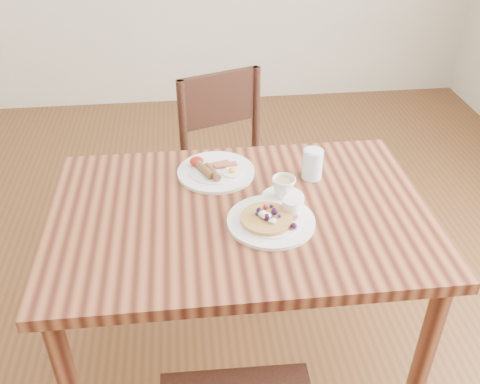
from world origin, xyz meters
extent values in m
plane|color=#553418|center=(0.00, 0.00, 0.00)|extent=(5.00, 5.00, 0.00)
cube|color=brown|center=(0.00, 0.00, 0.73)|extent=(1.20, 0.80, 0.04)
cylinder|color=brown|center=(0.54, -0.34, 0.35)|extent=(0.06, 0.06, 0.71)
cylinder|color=brown|center=(0.54, 0.34, 0.35)|extent=(0.06, 0.06, 0.71)
cylinder|color=brown|center=(-0.54, 0.34, 0.35)|extent=(0.06, 0.06, 0.71)
cube|color=#391E14|center=(0.06, 0.64, 0.45)|extent=(0.53, 0.53, 0.04)
cylinder|color=#391E14|center=(-0.05, 0.41, 0.21)|extent=(0.04, 0.04, 0.43)
cylinder|color=#391E14|center=(0.29, 0.53, 0.21)|extent=(0.04, 0.04, 0.43)
cylinder|color=#391E14|center=(-0.17, 0.75, 0.21)|extent=(0.04, 0.04, 0.43)
cylinder|color=#391E14|center=(0.17, 0.87, 0.21)|extent=(0.04, 0.04, 0.43)
cylinder|color=#391E14|center=(0.17, 0.87, 0.67)|extent=(0.04, 0.04, 0.43)
cylinder|color=#391E14|center=(-0.17, 0.75, 0.67)|extent=(0.04, 0.04, 0.43)
cube|color=#391E14|center=(0.00, 0.82, 0.76)|extent=(0.37, 0.15, 0.24)
cylinder|color=white|center=(0.09, -0.08, 0.76)|extent=(0.27, 0.27, 0.01)
cylinder|color=white|center=(0.09, -0.08, 0.76)|extent=(0.19, 0.19, 0.01)
cylinder|color=#B22D59|center=(0.14, -0.07, 0.77)|extent=(0.07, 0.07, 0.00)
cylinder|color=#C68C47|center=(0.07, -0.08, 0.77)|extent=(0.16, 0.16, 0.01)
ellipsoid|color=white|center=(0.07, -0.09, 0.79)|extent=(0.03, 0.03, 0.02)
ellipsoid|color=white|center=(0.08, -0.11, 0.79)|extent=(0.02, 0.02, 0.01)
cylinder|color=white|center=(0.16, -0.04, 0.79)|extent=(0.06, 0.06, 0.04)
cylinder|color=#591E07|center=(0.16, -0.04, 0.80)|extent=(0.05, 0.05, 0.00)
sphere|color=black|center=(0.10, -0.07, 0.79)|extent=(0.02, 0.02, 0.02)
sphere|color=#1E234C|center=(0.10, -0.05, 0.78)|extent=(0.01, 0.01, 0.01)
sphere|color=#1E234C|center=(0.09, -0.03, 0.78)|extent=(0.01, 0.01, 0.01)
sphere|color=#B21938|center=(0.07, -0.05, 0.79)|extent=(0.02, 0.02, 0.02)
sphere|color=black|center=(0.06, -0.06, 0.79)|extent=(0.02, 0.02, 0.02)
sphere|color=#1E234C|center=(0.05, -0.08, 0.78)|extent=(0.01, 0.01, 0.01)
sphere|color=black|center=(0.07, -0.08, 0.79)|extent=(0.02, 0.02, 0.02)
sphere|color=#1E234C|center=(0.09, -0.09, 0.78)|extent=(0.01, 0.01, 0.01)
sphere|color=#1E234C|center=(0.11, -0.09, 0.78)|extent=(0.01, 0.01, 0.01)
sphere|color=#1E234C|center=(0.15, -0.12, 0.77)|extent=(0.01, 0.01, 0.01)
sphere|color=#B21938|center=(0.17, -0.08, 0.77)|extent=(0.01, 0.01, 0.01)
sphere|color=black|center=(0.16, -0.04, 0.78)|extent=(0.02, 0.02, 0.02)
sphere|color=#1E234C|center=(0.14, -0.01, 0.77)|extent=(0.01, 0.01, 0.01)
cylinder|color=white|center=(-0.06, 0.23, 0.76)|extent=(0.27, 0.27, 0.01)
cylinder|color=white|center=(-0.06, 0.23, 0.76)|extent=(0.19, 0.19, 0.01)
cylinder|color=brown|center=(-0.10, 0.21, 0.78)|extent=(0.06, 0.10, 0.03)
cylinder|color=brown|center=(-0.07, 0.19, 0.78)|extent=(0.06, 0.10, 0.03)
cube|color=maroon|center=(-0.05, 0.26, 0.77)|extent=(0.08, 0.04, 0.01)
cube|color=maroon|center=(-0.02, 0.24, 0.77)|extent=(0.08, 0.03, 0.01)
cylinder|color=white|center=(0.00, 0.20, 0.77)|extent=(0.07, 0.07, 0.00)
ellipsoid|color=yellow|center=(0.00, 0.20, 0.78)|extent=(0.03, 0.03, 0.01)
ellipsoid|color=#A5190F|center=(-0.12, 0.27, 0.78)|extent=(0.05, 0.05, 0.03)
cylinder|color=white|center=(0.15, 0.05, 0.75)|extent=(0.14, 0.14, 0.01)
imported|color=white|center=(0.15, 0.05, 0.79)|extent=(0.11, 0.11, 0.07)
cylinder|color=tan|center=(0.15, 0.05, 0.82)|extent=(0.07, 0.07, 0.00)
cylinder|color=silver|center=(0.27, 0.17, 0.80)|extent=(0.07, 0.07, 0.11)
camera|label=1|loc=(-0.15, -1.35, 1.75)|focal=40.00mm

